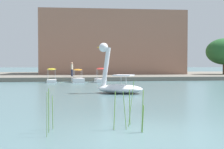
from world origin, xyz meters
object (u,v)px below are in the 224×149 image
object	(u,v)px
tree_broadleaf_behind_dock	(224,52)
person_on_path	(72,69)
pedal_boat_red	(100,78)
swan_boat	(118,84)
pedal_boat_orange	(78,79)
pedal_boat_yellow	(52,79)

from	to	relation	value
tree_broadleaf_behind_dock	person_on_path	bearing A→B (deg)	-167.75
pedal_boat_red	swan_boat	bearing A→B (deg)	-89.71
swan_boat	person_on_path	size ratio (longest dim) A/B	2.00
pedal_boat_orange	tree_broadleaf_behind_dock	bearing A→B (deg)	23.92
pedal_boat_orange	tree_broadleaf_behind_dock	xyz separation A→B (m)	(22.81, 10.12, 3.60)
pedal_boat_orange	person_on_path	world-z (taller)	person_on_path
tree_broadleaf_behind_dock	pedal_boat_red	bearing A→B (deg)	-153.46
pedal_boat_red	pedal_boat_orange	xyz separation A→B (m)	(-2.54, 0.01, -0.02)
pedal_boat_red	pedal_boat_orange	bearing A→B (deg)	179.88
pedal_boat_orange	tree_broadleaf_behind_dock	world-z (taller)	tree_broadleaf_behind_dock
pedal_boat_red	pedal_boat_yellow	distance (m)	5.43
swan_boat	pedal_boat_yellow	distance (m)	14.10
pedal_boat_orange	tree_broadleaf_behind_dock	size ratio (longest dim) A/B	0.32
pedal_boat_red	pedal_boat_yellow	size ratio (longest dim) A/B	1.05
person_on_path	pedal_boat_yellow	bearing A→B (deg)	-113.37
swan_boat	pedal_boat_red	xyz separation A→B (m)	(-0.07, 13.07, -0.22)
swan_boat	pedal_boat_orange	size ratio (longest dim) A/B	1.45
pedal_boat_red	tree_broadleaf_behind_dock	distance (m)	22.93
pedal_boat_red	person_on_path	xyz separation A→B (m)	(-3.22, 5.02, 1.03)
swan_boat	pedal_boat_red	world-z (taller)	swan_boat
pedal_boat_yellow	person_on_path	bearing A→B (deg)	66.63
pedal_boat_red	pedal_boat_orange	world-z (taller)	pedal_boat_red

